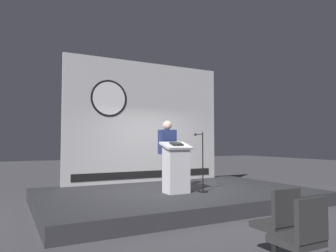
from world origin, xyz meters
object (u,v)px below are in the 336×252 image
speaker_person (167,154)px  audience_chair_right (279,220)px  audience_chair_left (302,234)px  microphone_stand (202,171)px  podium (176,168)px

speaker_person → audience_chair_right: speaker_person is taller
audience_chair_left → microphone_stand: bearing=70.8°
speaker_person → audience_chair_right: bearing=-97.0°
microphone_stand → audience_chair_right: size_ratio=1.57×
podium → microphone_stand: 0.65m
podium → speaker_person: size_ratio=0.70×
podium → microphone_stand: (0.63, -0.11, -0.09)m
speaker_person → microphone_stand: size_ratio=1.20×
audience_chair_right → microphone_stand: bearing=71.9°
podium → microphone_stand: bearing=-9.6°
speaker_person → audience_chair_left: speaker_person is taller
podium → audience_chair_right: podium is taller
audience_chair_right → podium: bearing=82.4°
speaker_person → microphone_stand: 0.93m
speaker_person → audience_chair_left: 4.58m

